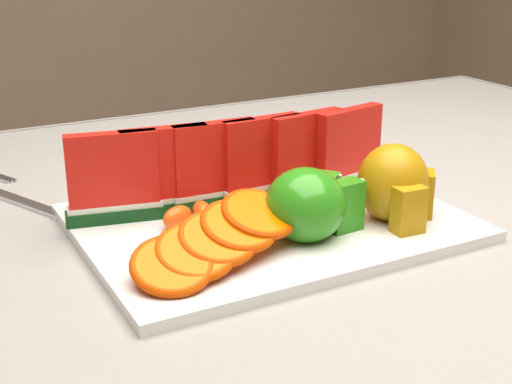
% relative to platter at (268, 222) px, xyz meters
% --- Properties ---
extents(table, '(1.40, 0.90, 0.75)m').
position_rel_platter_xyz_m(table, '(0.03, 0.03, -0.11)').
color(table, '#4D291D').
rests_on(table, ground).
extents(tablecloth, '(1.53, 1.03, 0.20)m').
position_rel_platter_xyz_m(tablecloth, '(0.03, 0.03, -0.05)').
color(tablecloth, gray).
rests_on(tablecloth, table).
extents(platter, '(0.40, 0.30, 0.01)m').
position_rel_platter_xyz_m(platter, '(0.00, 0.00, 0.00)').
color(platter, silver).
rests_on(platter, tablecloth).
extents(apple_cluster, '(0.12, 0.11, 0.08)m').
position_rel_platter_xyz_m(apple_cluster, '(0.02, -0.06, 0.04)').
color(apple_cluster, '#307D1A').
rests_on(apple_cluster, platter).
extents(pear_cluster, '(0.10, 0.10, 0.09)m').
position_rel_platter_xyz_m(pear_cluster, '(0.12, -0.07, 0.04)').
color(pear_cluster, '#A16A07').
rests_on(pear_cluster, platter).
extents(side_plate, '(0.20, 0.20, 0.01)m').
position_rel_platter_xyz_m(side_plate, '(0.17, 0.23, -0.00)').
color(side_plate, silver).
rests_on(side_plate, tablecloth).
extents(fork, '(0.08, 0.19, 0.00)m').
position_rel_platter_xyz_m(fork, '(-0.23, 0.22, -0.00)').
color(fork, silver).
rests_on(fork, tablecloth).
extents(watermelon_row, '(0.39, 0.07, 0.10)m').
position_rel_platter_xyz_m(watermelon_row, '(-0.01, 0.05, 0.05)').
color(watermelon_row, '#0D370A').
rests_on(watermelon_row, platter).
extents(orange_fan_front, '(0.20, 0.12, 0.05)m').
position_rel_platter_xyz_m(orange_fan_front, '(-0.10, -0.08, 0.03)').
color(orange_fan_front, '#E75A00').
rests_on(orange_fan_front, platter).
extents(orange_fan_back, '(0.28, 0.10, 0.04)m').
position_rel_platter_xyz_m(orange_fan_back, '(-0.00, 0.13, 0.03)').
color(orange_fan_back, '#E75A00').
rests_on(orange_fan_back, platter).
extents(tangerine_segments, '(0.21, 0.07, 0.02)m').
position_rel_platter_xyz_m(tangerine_segments, '(-0.01, 0.01, 0.02)').
color(tangerine_segments, orange).
rests_on(tangerine_segments, platter).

